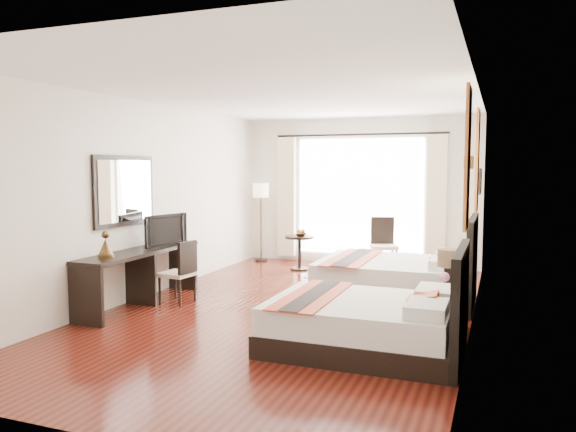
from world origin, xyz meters
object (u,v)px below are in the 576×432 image
(vase, at_px, (444,284))
(desk_chair, at_px, (178,284))
(floor_lamp, at_px, (261,196))
(side_table, at_px, (300,253))
(table_lamp, at_px, (449,261))
(bed_far, at_px, (400,278))
(window_chair, at_px, (384,255))
(bed_near, at_px, (371,322))
(fruit_bowl, at_px, (301,235))
(nightstand, at_px, (447,310))
(television, at_px, (162,230))
(console_desk, at_px, (141,278))

(vase, distance_m, desk_chair, 3.58)
(floor_lamp, relative_size, side_table, 2.50)
(table_lamp, relative_size, floor_lamp, 0.27)
(bed_far, bearing_deg, vase, -63.35)
(vase, height_order, window_chair, window_chair)
(bed_near, xyz_separation_m, fruit_bowl, (-2.17, 3.95, 0.36))
(nightstand, relative_size, table_lamp, 1.14)
(vase, xyz_separation_m, floor_lamp, (-3.87, 3.77, 0.74))
(bed_far, xyz_separation_m, floor_lamp, (-3.14, 2.30, 1.00))
(television, xyz_separation_m, window_chair, (2.57, 3.12, -0.68))
(vase, height_order, console_desk, console_desk)
(console_desk, relative_size, side_table, 3.54)
(bed_far, bearing_deg, desk_chair, -155.78)
(nightstand, distance_m, console_desk, 4.00)
(console_desk, bearing_deg, television, 87.75)
(bed_far, distance_m, floor_lamp, 4.01)
(window_chair, bearing_deg, side_table, -95.82)
(floor_lamp, bearing_deg, console_desk, -91.35)
(bed_near, distance_m, side_table, 4.53)
(vase, xyz_separation_m, desk_chair, (-3.56, 0.20, -0.30))
(bed_far, distance_m, nightstand, 1.50)
(desk_chair, relative_size, floor_lamp, 0.56)
(table_lamp, height_order, floor_lamp, floor_lamp)
(bed_far, bearing_deg, table_lamp, -57.48)
(nightstand, height_order, console_desk, console_desk)
(bed_near, relative_size, window_chair, 2.02)
(table_lamp, relative_size, side_table, 0.68)
(console_desk, relative_size, fruit_bowl, 10.06)
(fruit_bowl, bearing_deg, console_desk, -109.55)
(bed_far, distance_m, desk_chair, 3.10)
(floor_lamp, height_order, window_chair, floor_lamp)
(bed_far, height_order, fruit_bowl, bed_far)
(bed_far, xyz_separation_m, desk_chair, (-2.82, -1.27, -0.05))
(bed_near, distance_m, television, 3.59)
(bed_far, bearing_deg, console_desk, -154.18)
(bed_far, relative_size, window_chair, 2.21)
(television, relative_size, floor_lamp, 0.50)
(floor_lamp, bearing_deg, desk_chair, -84.97)
(television, xyz_separation_m, floor_lamp, (0.07, 3.35, 0.33))
(console_desk, relative_size, desk_chair, 2.54)
(nightstand, relative_size, television, 0.62)
(bed_far, relative_size, floor_lamp, 1.38)
(vase, bearing_deg, television, 173.95)
(table_lamp, bearing_deg, bed_near, -121.54)
(nightstand, height_order, television, television)
(bed_near, height_order, floor_lamp, floor_lamp)
(bed_far, relative_size, table_lamp, 5.06)
(vase, height_order, television, television)
(desk_chair, distance_m, side_table, 3.04)
(bed_far, height_order, nightstand, bed_far)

